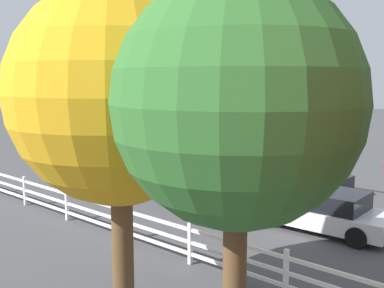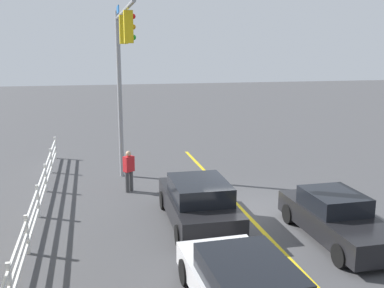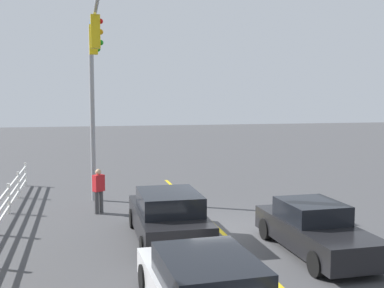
# 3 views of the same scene
# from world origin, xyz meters

# --- Properties ---
(ground_plane) EXTENTS (120.00, 120.00, 0.00)m
(ground_plane) POSITION_xyz_m (0.00, 0.00, 0.00)
(ground_plane) COLOR #444447
(lane_center_stripe) EXTENTS (28.00, 0.16, 0.01)m
(lane_center_stripe) POSITION_xyz_m (-4.00, 0.00, 0.00)
(lane_center_stripe) COLOR gold
(lane_center_stripe) RESTS_ON ground_plane
(signal_assembly) EXTENTS (7.34, 0.37, 7.35)m
(signal_assembly) POSITION_xyz_m (3.76, 3.86, 5.16)
(signal_assembly) COLOR gray
(signal_assembly) RESTS_ON ground_plane
(car_0) EXTENTS (4.73, 2.09, 1.53)m
(car_0) POSITION_xyz_m (-0.46, 1.84, 0.74)
(car_0) COLOR black
(car_0) RESTS_ON ground_plane
(car_1) EXTENTS (4.64, 1.83, 1.43)m
(car_1) POSITION_xyz_m (-2.58, -1.90, 0.68)
(car_1) COLOR black
(car_1) RESTS_ON ground_plane
(car_2) EXTENTS (4.72, 2.15, 1.34)m
(car_2) POSITION_xyz_m (-5.79, 2.10, 0.66)
(car_2) COLOR silver
(car_2) RESTS_ON ground_plane
(pedestrian) EXTENTS (0.43, 0.48, 1.69)m
(pedestrian) POSITION_xyz_m (3.47, 3.76, 0.93)
(pedestrian) COLOR #3F3F42
(pedestrian) RESTS_ON ground_plane
(white_rail_fence) EXTENTS (26.10, 0.10, 1.15)m
(white_rail_fence) POSITION_xyz_m (-3.00, 7.04, 0.60)
(white_rail_fence) COLOR white
(white_rail_fence) RESTS_ON ground_plane
(tree_0) EXTENTS (3.58, 3.58, 6.38)m
(tree_0) POSITION_xyz_m (-8.42, 10.51, 4.57)
(tree_0) COLOR brown
(tree_0) RESTS_ON ground_plane
(tree_1) EXTENTS (4.49, 4.49, 6.87)m
(tree_1) POSITION_xyz_m (-5.01, 9.81, 4.60)
(tree_1) COLOR brown
(tree_1) RESTS_ON ground_plane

